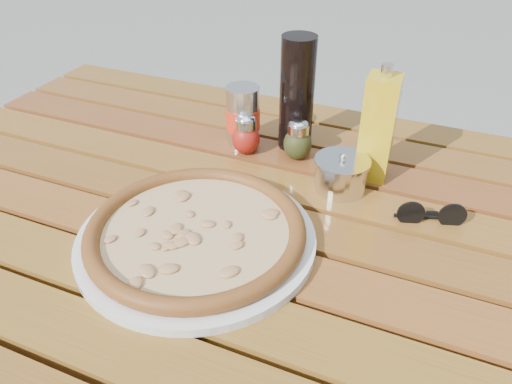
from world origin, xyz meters
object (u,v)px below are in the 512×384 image
at_px(table, 251,248).
at_px(sunglasses, 431,215).
at_px(pepper_shaker, 246,135).
at_px(oregano_shaker, 298,140).
at_px(dark_bottle, 297,94).
at_px(soda_can, 243,117).
at_px(parmesan_tin, 341,174).
at_px(olive_oil_cruet, 378,128).
at_px(pizza, 196,231).
at_px(plate, 197,239).

bearing_deg(table, sunglasses, 18.27).
xyz_separation_m(pepper_shaker, oregano_shaker, (0.10, 0.02, 0.00)).
bearing_deg(pepper_shaker, dark_bottle, 40.31).
bearing_deg(table, dark_bottle, 92.74).
bearing_deg(soda_can, pepper_shaker, -57.74).
bearing_deg(parmesan_tin, table, -131.75).
relative_size(pepper_shaker, parmesan_tin, 0.84).
bearing_deg(soda_can, sunglasses, -17.84).
height_order(oregano_shaker, olive_oil_cruet, olive_oil_cruet).
relative_size(pizza, oregano_shaker, 4.92).
bearing_deg(table, pizza, -115.29).
distance_m(plate, pizza, 0.02).
bearing_deg(dark_bottle, olive_oil_cruet, -17.59).
xyz_separation_m(soda_can, olive_oil_cruet, (0.26, -0.02, 0.04)).
distance_m(pizza, soda_can, 0.32).
distance_m(dark_bottle, olive_oil_cruet, 0.18).
relative_size(olive_oil_cruet, parmesan_tin, 2.15).
xyz_separation_m(pizza, oregano_shaker, (0.06, 0.30, 0.02)).
distance_m(pepper_shaker, dark_bottle, 0.12).
xyz_separation_m(pizza, sunglasses, (0.32, 0.19, -0.01)).
bearing_deg(pizza, sunglasses, 30.68).
bearing_deg(parmesan_tin, dark_bottle, 136.91).
relative_size(pizza, soda_can, 3.36).
xyz_separation_m(soda_can, parmesan_tin, (0.22, -0.08, -0.03)).
bearing_deg(olive_oil_cruet, table, -128.78).
xyz_separation_m(table, parmesan_tin, (0.11, 0.13, 0.11)).
bearing_deg(olive_oil_cruet, oregano_shaker, 177.61).
bearing_deg(sunglasses, plate, -167.33).
xyz_separation_m(oregano_shaker, dark_bottle, (-0.02, 0.05, 0.07)).
height_order(pizza, olive_oil_cruet, olive_oil_cruet).
relative_size(plate, dark_bottle, 1.64).
xyz_separation_m(pepper_shaker, soda_can, (-0.02, 0.03, 0.02)).
relative_size(pepper_shaker, olive_oil_cruet, 0.39).
height_order(soda_can, parmesan_tin, soda_can).
bearing_deg(sunglasses, parmesan_tin, 148.35).
xyz_separation_m(plate, dark_bottle, (0.04, 0.34, 0.10)).
relative_size(plate, parmesan_tin, 3.68).
distance_m(parmesan_tin, sunglasses, 0.16).
height_order(plate, pepper_shaker, pepper_shaker).
xyz_separation_m(plate, olive_oil_cruet, (0.20, 0.29, 0.09)).
distance_m(oregano_shaker, sunglasses, 0.28).
bearing_deg(parmesan_tin, plate, -125.33).
relative_size(soda_can, parmesan_tin, 1.23).
bearing_deg(olive_oil_cruet, plate, -124.65).
bearing_deg(olive_oil_cruet, dark_bottle, 162.41).
distance_m(pepper_shaker, sunglasses, 0.37).
height_order(dark_bottle, olive_oil_cruet, dark_bottle).
xyz_separation_m(table, pizza, (-0.05, -0.10, 0.10)).
relative_size(table, soda_can, 11.67).
xyz_separation_m(table, olive_oil_cruet, (0.15, 0.19, 0.17)).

